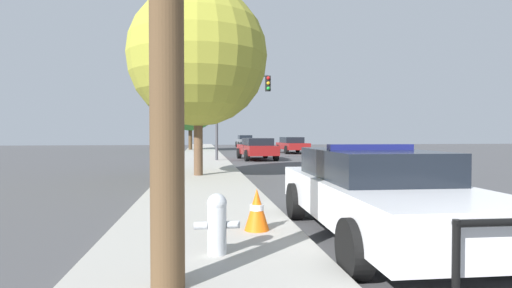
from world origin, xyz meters
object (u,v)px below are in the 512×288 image
at_px(tree_sidewalk_far, 190,101).
at_px(tree_sidewalk_near, 198,57).
at_px(traffic_light, 238,99).
at_px(car_background_distant, 245,141).
at_px(car_background_midblock, 257,148).
at_px(fire_hydrant, 217,222).
at_px(police_car, 375,191).
at_px(car_background_oncoming, 292,145).
at_px(traffic_cone, 257,209).

relative_size(tree_sidewalk_far, tree_sidewalk_near, 1.12).
relative_size(traffic_light, car_background_distant, 1.14).
distance_m(car_background_midblock, tree_sidewalk_far, 15.31).
bearing_deg(traffic_light, fire_hydrant, -96.15).
bearing_deg(tree_sidewalk_far, car_background_distant, 58.55).
distance_m(fire_hydrant, car_background_distant, 45.13).
xyz_separation_m(fire_hydrant, car_background_distant, (5.23, 44.83, 0.26)).
height_order(police_car, car_background_midblock, police_car).
height_order(police_car, car_background_oncoming, police_car).
relative_size(car_background_midblock, tree_sidewalk_near, 0.68).
xyz_separation_m(car_background_distant, tree_sidewalk_far, (-6.47, -10.58, 4.08)).
relative_size(traffic_light, tree_sidewalk_near, 0.74).
distance_m(car_background_oncoming, traffic_cone, 28.26).
relative_size(police_car, car_background_distant, 1.19).
relative_size(car_background_midblock, traffic_cone, 7.14).
bearing_deg(tree_sidewalk_far, police_car, -83.63).
relative_size(fire_hydrant, car_background_midblock, 0.16).
distance_m(fire_hydrant, car_background_oncoming, 29.56).
bearing_deg(fire_hydrant, traffic_light, 83.85).
bearing_deg(fire_hydrant, tree_sidewalk_near, 91.76).
height_order(police_car, tree_sidewalk_near, tree_sidewalk_near).
distance_m(traffic_light, car_background_oncoming, 12.18).
bearing_deg(traffic_cone, police_car, -8.74).
xyz_separation_m(fire_hydrant, tree_sidewalk_near, (-0.30, 9.73, 3.91)).
xyz_separation_m(car_background_midblock, tree_sidewalk_near, (-3.63, -10.50, 3.70)).
bearing_deg(car_background_midblock, tree_sidewalk_near, -113.39).
distance_m(tree_sidewalk_near, traffic_cone, 9.50).
height_order(traffic_light, car_background_oncoming, traffic_light).
height_order(car_background_oncoming, car_background_distant, car_background_distant).
bearing_deg(car_background_midblock, police_car, -96.81).
xyz_separation_m(fire_hydrant, traffic_cone, (0.67, 1.17, -0.08)).
height_order(traffic_light, car_background_distant, traffic_light).
xyz_separation_m(traffic_light, car_background_distant, (3.27, 26.66, -2.89)).
relative_size(police_car, car_background_oncoming, 1.14).
distance_m(car_background_oncoming, tree_sidewalk_near, 20.75).
distance_m(car_background_oncoming, tree_sidewalk_far, 11.27).
relative_size(traffic_light, tree_sidewalk_far, 0.66).
height_order(fire_hydrant, car_background_midblock, car_background_midblock).
distance_m(traffic_light, car_background_midblock, 3.86).
distance_m(fire_hydrant, traffic_cone, 1.35).
xyz_separation_m(fire_hydrant, car_background_oncoming, (7.57, 28.57, 0.20)).
bearing_deg(fire_hydrant, traffic_cone, 60.20).
height_order(traffic_light, tree_sidewalk_far, tree_sidewalk_far).
distance_m(fire_hydrant, tree_sidewalk_far, 34.55).
bearing_deg(fire_hydrant, car_background_distant, 83.35).
relative_size(fire_hydrant, car_background_distant, 0.17).
relative_size(tree_sidewalk_near, traffic_cone, 10.52).
bearing_deg(traffic_cone, car_background_distant, 84.04).
bearing_deg(traffic_cone, traffic_light, 85.66).
height_order(fire_hydrant, traffic_cone, fire_hydrant).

